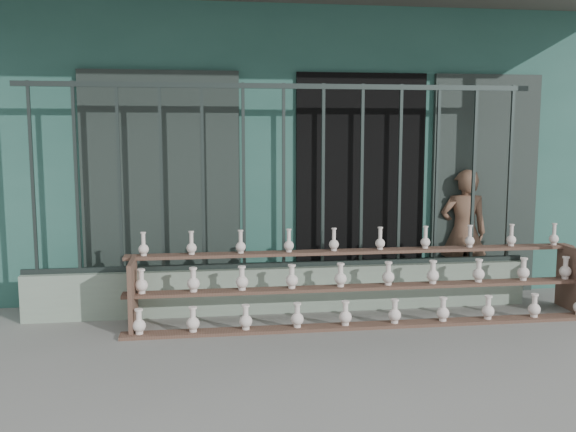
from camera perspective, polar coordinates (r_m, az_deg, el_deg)
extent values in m
plane|color=slate|center=(5.28, 1.57, -12.24)|extent=(60.00, 60.00, 0.00)
cube|color=#2B5C50|center=(9.24, -2.91, 6.34)|extent=(7.00, 5.00, 3.20)
cube|color=black|center=(6.97, 6.39, 2.64)|extent=(1.40, 0.12, 2.40)
cube|color=#1E2824|center=(6.72, -11.15, 2.36)|extent=(1.60, 0.08, 2.40)
cube|color=#1E2824|center=(7.41, 17.03, 2.64)|extent=(1.20, 0.08, 2.40)
cube|color=gray|center=(6.45, -0.38, -6.50)|extent=(5.00, 0.20, 0.45)
cube|color=#283330|center=(6.40, -21.77, 3.07)|extent=(0.03, 0.03, 1.80)
cube|color=#283330|center=(6.32, -18.31, 3.17)|extent=(0.03, 0.03, 1.80)
cube|color=#283330|center=(6.26, -14.77, 3.27)|extent=(0.03, 0.03, 1.80)
cube|color=#283330|center=(6.23, -11.19, 3.35)|extent=(0.03, 0.03, 1.80)
cube|color=#283330|center=(6.22, -7.57, 3.42)|extent=(0.03, 0.03, 1.80)
cube|color=#283330|center=(6.23, -3.96, 3.48)|extent=(0.03, 0.03, 1.80)
cube|color=#283330|center=(6.27, -0.39, 3.52)|extent=(0.03, 0.03, 1.80)
cube|color=#283330|center=(6.34, 3.13, 3.55)|extent=(0.03, 0.03, 1.80)
cube|color=#283330|center=(6.43, 6.56, 3.57)|extent=(0.03, 0.03, 1.80)
cube|color=#283330|center=(6.54, 9.89, 3.57)|extent=(0.03, 0.03, 1.80)
cube|color=#283330|center=(6.67, 13.10, 3.56)|extent=(0.03, 0.03, 1.80)
cube|color=#283330|center=(6.82, 16.18, 3.55)|extent=(0.03, 0.03, 1.80)
cube|color=#283330|center=(6.99, 19.11, 3.52)|extent=(0.03, 0.03, 1.80)
cube|color=#283330|center=(6.27, -0.40, 11.48)|extent=(5.00, 0.04, 0.05)
cube|color=#283330|center=(6.39, -0.38, -4.32)|extent=(5.00, 0.04, 0.05)
cube|color=brown|center=(6.03, 7.32, -9.63)|extent=(4.50, 0.18, 0.03)
cube|color=brown|center=(6.18, 6.75, -6.30)|extent=(4.50, 0.18, 0.03)
cube|color=brown|center=(6.36, 6.21, -3.15)|extent=(4.50, 0.18, 0.03)
cube|color=brown|center=(6.01, -13.62, -6.82)|extent=(0.04, 0.55, 0.64)
cube|color=brown|center=(7.04, 23.99, -5.17)|extent=(0.04, 0.55, 0.64)
imported|color=brown|center=(7.26, 15.34, -1.43)|extent=(0.55, 0.41, 1.38)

